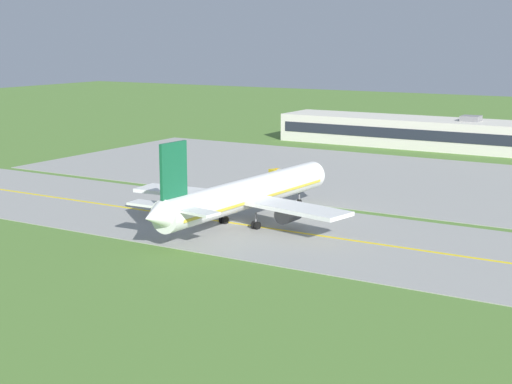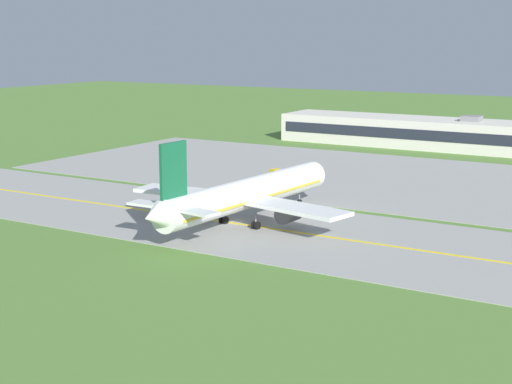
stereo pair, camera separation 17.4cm
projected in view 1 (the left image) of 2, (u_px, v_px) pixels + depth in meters
The scene contains 7 objects.
ground_plane at pixel (229, 223), 102.58m from camera, with size 500.00×500.00×0.00m, color #517A33.
taxiway_strip at pixel (229, 223), 102.57m from camera, with size 240.00×28.00×0.10m, color gray.
apron_pad at pixel (408, 181), 132.89m from camera, with size 140.00×52.00×0.10m, color gray.
taxiway_centreline at pixel (229, 223), 102.56m from camera, with size 220.00×0.60×0.01m, color yellow.
airplane_lead at pixel (246, 194), 101.09m from camera, with size 32.45×39.65×12.70m.
service_truck_fuel at pixel (283, 176), 128.95m from camera, with size 6.30×4.44×2.65m.
terminal_building at pixel (415, 132), 174.75m from camera, with size 62.83×13.88×7.66m.
Camera 1 is at (54.17, -83.77, 24.48)m, focal length 53.61 mm.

